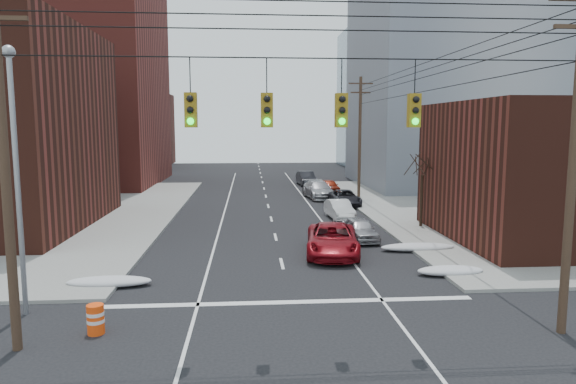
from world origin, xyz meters
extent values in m
cube|color=maroon|center=(-24.00, 48.00, 15.00)|extent=(24.00, 20.00, 30.00)
cube|color=#451D14|center=(-26.00, 74.00, 6.00)|extent=(22.00, 18.00, 12.00)
cube|color=gray|center=(22.00, 44.00, 12.50)|extent=(22.00, 20.00, 25.00)
cube|color=gray|center=(24.00, 70.00, 11.00)|extent=(20.00, 18.00, 22.00)
cylinder|color=#473323|center=(-8.50, 3.00, 5.50)|extent=(0.28, 0.28, 11.00)
cylinder|color=#473323|center=(8.50, 3.00, 5.50)|extent=(0.28, 0.28, 11.00)
cylinder|color=#473323|center=(8.50, 34.00, 5.50)|extent=(0.28, 0.28, 11.00)
cube|color=#473323|center=(8.50, 34.00, 10.40)|extent=(2.20, 0.12, 0.12)
cube|color=#473323|center=(8.50, 34.00, 9.60)|extent=(1.80, 0.12, 0.12)
cylinder|color=black|center=(0.00, 3.00, 8.60)|extent=(17.00, 0.04, 0.04)
cylinder|color=black|center=(-3.20, 3.00, 8.10)|extent=(0.03, 0.03, 1.00)
cube|color=olive|center=(-3.20, 3.00, 7.10)|extent=(0.35, 0.30, 1.00)
sphere|color=black|center=(-3.20, 2.83, 7.42)|extent=(0.20, 0.20, 0.20)
sphere|color=black|center=(-3.20, 2.83, 7.10)|extent=(0.20, 0.20, 0.20)
sphere|color=#0CE526|center=(-3.20, 2.83, 6.78)|extent=(0.20, 0.20, 0.20)
cylinder|color=black|center=(-1.00, 3.00, 8.10)|extent=(0.03, 0.03, 1.00)
cube|color=olive|center=(-1.00, 3.00, 7.10)|extent=(0.35, 0.30, 1.00)
sphere|color=black|center=(-1.00, 2.83, 7.42)|extent=(0.20, 0.20, 0.20)
sphere|color=black|center=(-1.00, 2.83, 7.10)|extent=(0.20, 0.20, 0.20)
sphere|color=#0CE526|center=(-1.00, 2.83, 6.78)|extent=(0.20, 0.20, 0.20)
cylinder|color=black|center=(1.20, 3.00, 8.10)|extent=(0.03, 0.03, 1.00)
cube|color=olive|center=(1.20, 3.00, 7.10)|extent=(0.35, 0.30, 1.00)
sphere|color=black|center=(1.20, 2.83, 7.42)|extent=(0.20, 0.20, 0.20)
sphere|color=black|center=(1.20, 2.83, 7.10)|extent=(0.20, 0.20, 0.20)
sphere|color=#0CE526|center=(1.20, 2.83, 6.78)|extent=(0.20, 0.20, 0.20)
cylinder|color=black|center=(3.40, 3.00, 8.10)|extent=(0.03, 0.03, 1.00)
cube|color=olive|center=(3.40, 3.00, 7.10)|extent=(0.35, 0.30, 1.00)
sphere|color=black|center=(3.40, 2.83, 7.42)|extent=(0.20, 0.20, 0.20)
sphere|color=black|center=(3.40, 2.83, 7.10)|extent=(0.20, 0.20, 0.20)
sphere|color=#0CE526|center=(3.40, 2.83, 6.78)|extent=(0.20, 0.20, 0.20)
cylinder|color=gray|center=(-9.50, 6.00, 4.50)|extent=(0.18, 0.18, 9.00)
sphere|color=gray|center=(-9.50, 6.00, 9.10)|extent=(0.44, 0.44, 0.44)
cylinder|color=black|center=(9.60, 20.00, 1.75)|extent=(0.20, 0.20, 3.50)
cylinder|color=black|center=(9.98, 20.12, 4.07)|extent=(0.27, 0.82, 1.19)
cylinder|color=black|center=(9.82, 20.57, 4.16)|extent=(1.17, 0.54, 1.38)
cylinder|color=black|center=(9.17, 20.74, 4.19)|extent=(1.44, 1.00, 1.48)
cylinder|color=black|center=(9.20, 20.06, 4.07)|extent=(0.17, 0.84, 1.19)
cylinder|color=black|center=(9.15, 19.58, 4.16)|extent=(0.82, 0.99, 1.40)
cylinder|color=black|center=(9.66, 19.15, 4.19)|extent=(1.74, 0.21, 1.43)
cylinder|color=black|center=(9.93, 19.77, 4.07)|extent=(0.48, 0.73, 1.20)
ellipsoid|color=silver|center=(-7.40, 9.00, 0.21)|extent=(3.50, 1.08, 0.42)
ellipsoid|color=silver|center=(7.40, 9.50, 0.21)|extent=(3.00, 1.08, 0.42)
ellipsoid|color=silver|center=(7.40, 14.00, 0.21)|extent=(4.00, 1.08, 0.42)
imported|color=maroon|center=(2.73, 13.61, 0.78)|extent=(3.31, 5.93, 1.57)
imported|color=#A4A3A8|center=(4.88, 16.84, 0.65)|extent=(1.86, 3.93, 1.30)
imported|color=silver|center=(4.90, 23.77, 0.67)|extent=(1.73, 4.18, 1.35)
imported|color=black|center=(6.40, 29.72, 0.65)|extent=(2.28, 4.75, 1.31)
imported|color=#A1A0A5|center=(4.80, 34.23, 0.79)|extent=(2.90, 5.69, 1.58)
imported|color=maroon|center=(6.40, 38.08, 0.66)|extent=(1.94, 4.02, 1.32)
imported|color=black|center=(4.80, 44.69, 0.77)|extent=(1.96, 4.79, 1.55)
imported|color=silver|center=(-14.45, 20.05, 0.91)|extent=(4.87, 2.62, 1.52)
imported|color=#ACABB0|center=(-15.92, 23.85, 0.87)|extent=(5.25, 2.52, 1.44)
imported|color=#B4B4B9|center=(-18.10, 29.53, 0.77)|extent=(3.92, 2.32, 1.25)
cylinder|color=#FF470D|center=(-6.50, 4.03, 0.48)|extent=(0.61, 0.61, 0.97)
cylinder|color=white|center=(-6.50, 4.03, 0.68)|extent=(0.62, 0.62, 0.12)
cylinder|color=white|center=(-6.50, 4.03, 0.43)|extent=(0.62, 0.62, 0.12)
camera|label=1|loc=(-1.52, -12.18, 6.66)|focal=32.00mm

